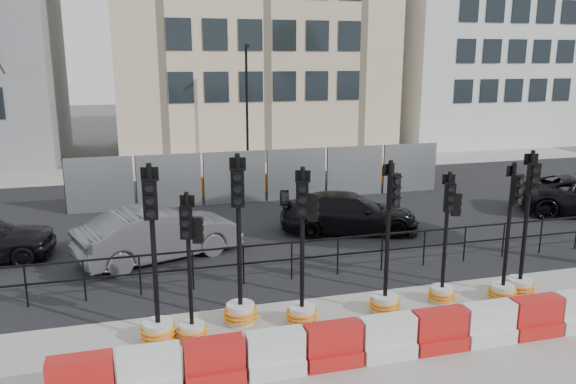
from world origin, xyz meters
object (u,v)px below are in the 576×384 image
object	(u,v)px
traffic_signal_h	(522,267)
traffic_signal_a	(157,308)
traffic_signal_d	(303,289)
car_c	(349,213)

from	to	relation	value
traffic_signal_h	traffic_signal_a	bearing A→B (deg)	-166.34
traffic_signal_a	traffic_signal_d	distance (m)	2.88
traffic_signal_a	traffic_signal_h	xyz separation A→B (m)	(8.12, 0.05, -0.03)
traffic_signal_a	traffic_signal_h	size ratio (longest dim) A/B	1.04
car_c	traffic_signal_d	bearing A→B (deg)	165.24
traffic_signal_d	traffic_signal_h	bearing A→B (deg)	19.87
traffic_signal_a	traffic_signal_d	size ratio (longest dim) A/B	1.07
traffic_signal_a	traffic_signal_d	world-z (taller)	traffic_signal_a
traffic_signal_a	car_c	xyz separation A→B (m)	(6.11, 5.65, -0.10)
traffic_signal_d	traffic_signal_h	world-z (taller)	traffic_signal_h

